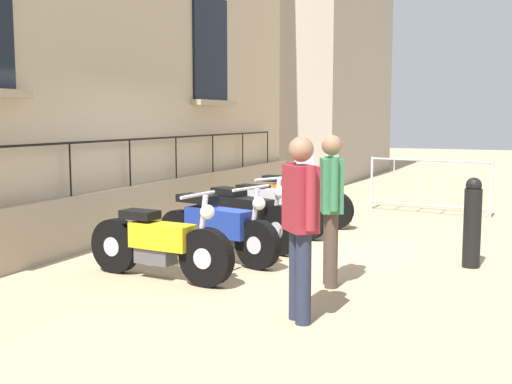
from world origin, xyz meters
name	(u,v)px	position (x,y,z in m)	size (l,w,h in m)	color
ground_plane	(260,249)	(0.00, 0.00, 0.00)	(60.00, 60.00, 0.00)	tan
building_facade	(105,36)	(-2.56, 0.00, 3.06)	(0.82, 12.95, 6.35)	tan
motorcycle_yellow	(160,245)	(-0.37, -2.01, 0.39)	(1.95, 0.62, 1.02)	black
motorcycle_blue	(217,230)	(-0.18, -0.96, 0.41)	(1.92, 0.84, 1.00)	black
motorcycle_black	(244,216)	(-0.25, 0.00, 0.44)	(1.99, 1.04, 1.04)	black
motorcycle_silver	(271,208)	(-0.25, 1.02, 0.42)	(2.00, 0.74, 1.26)	black
motorcycle_orange	(295,201)	(-0.21, 1.97, 0.43)	(2.12, 0.62, 1.35)	black
crowd_barrier	(428,184)	(1.65, 4.34, 0.57)	(2.33, 0.37, 1.05)	#B7B7BF
bollard	(472,222)	(2.82, 0.03, 0.56)	(0.21, 0.21, 1.11)	black
pedestrian_standing	(331,202)	(1.49, -1.51, 0.93)	(0.35, 0.49, 1.65)	#47382D
pedestrian_walking	(300,218)	(1.60, -2.79, 0.94)	(0.41, 0.41, 1.67)	#23283D
distant_building	(290,27)	(-3.69, 10.90, 4.62)	(4.94, 7.01, 9.25)	#9E9384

